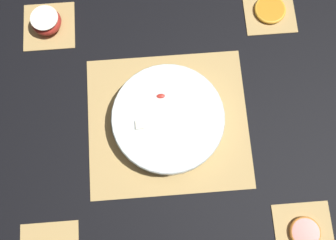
# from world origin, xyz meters

# --- Properties ---
(ground_plane) EXTENTS (6.00, 6.00, 0.00)m
(ground_plane) POSITION_xyz_m (0.00, 0.00, 0.00)
(ground_plane) COLOR black
(bamboo_mat_center) EXTENTS (0.42, 0.38, 0.01)m
(bamboo_mat_center) POSITION_xyz_m (-0.00, 0.00, 0.00)
(bamboo_mat_center) COLOR tan
(bamboo_mat_center) RESTS_ON ground_plane
(coaster_mat_near_left) EXTENTS (0.14, 0.14, 0.01)m
(coaster_mat_near_left) POSITION_xyz_m (-0.31, -0.30, 0.00)
(coaster_mat_near_left) COLOR tan
(coaster_mat_near_left) RESTS_ON ground_plane
(coaster_mat_near_right) EXTENTS (0.14, 0.14, 0.01)m
(coaster_mat_near_right) POSITION_xyz_m (0.31, -0.30, 0.00)
(coaster_mat_near_right) COLOR tan
(coaster_mat_near_right) RESTS_ON ground_plane
(coaster_mat_far_left) EXTENTS (0.14, 0.14, 0.01)m
(coaster_mat_far_left) POSITION_xyz_m (-0.31, 0.30, 0.00)
(coaster_mat_far_left) COLOR tan
(coaster_mat_far_left) RESTS_ON ground_plane
(fruit_salad_bowl) EXTENTS (0.29, 0.29, 0.06)m
(fruit_salad_bowl) POSITION_xyz_m (0.00, 0.00, 0.04)
(fruit_salad_bowl) COLOR silver
(fruit_salad_bowl) RESTS_ON bamboo_mat_center
(apple_half) EXTENTS (0.08, 0.08, 0.05)m
(apple_half) POSITION_xyz_m (0.31, -0.30, 0.03)
(apple_half) COLOR #B72D23
(apple_half) RESTS_ON coaster_mat_near_right
(orange_slice_whole) EXTENTS (0.09, 0.09, 0.01)m
(orange_slice_whole) POSITION_xyz_m (-0.31, -0.30, 0.01)
(orange_slice_whole) COLOR orange
(orange_slice_whole) RESTS_ON coaster_mat_near_left
(grapefruit_slice) EXTENTS (0.08, 0.08, 0.01)m
(grapefruit_slice) POSITION_xyz_m (-0.31, 0.30, 0.01)
(grapefruit_slice) COLOR red
(grapefruit_slice) RESTS_ON coaster_mat_far_left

